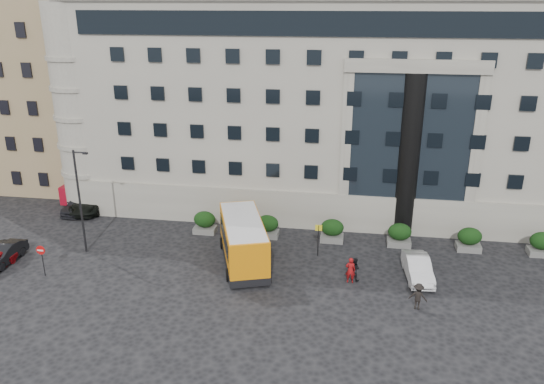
{
  "coord_description": "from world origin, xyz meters",
  "views": [
    {
      "loc": [
        7.71,
        -30.72,
        18.11
      ],
      "look_at": [
        2.07,
        4.74,
        5.0
      ],
      "focal_mm": 35.0,
      "sensor_mm": 36.0,
      "label": 1
    }
  ],
  "objects": [
    {
      "name": "parked_car_b",
      "position": [
        -17.0,
        0.31,
        0.69
      ],
      "size": [
        1.52,
        4.22,
        1.38
      ],
      "primitive_type": "imported",
      "rotation": [
        0.0,
        0.0,
        0.01
      ],
      "color": "black",
      "rests_on": "ground"
    },
    {
      "name": "white_taxi",
      "position": [
        12.52,
        2.79,
        0.74
      ],
      "size": [
        1.99,
        4.64,
        1.49
      ],
      "primitive_type": "imported",
      "rotation": [
        0.0,
        0.0,
        0.09
      ],
      "color": "silver",
      "rests_on": "ground"
    },
    {
      "name": "hedge_f",
      "position": [
        22.0,
        7.8,
        0.93
      ],
      "size": [
        1.8,
        1.26,
        1.84
      ],
      "color": "#60605D",
      "rests_on": "ground"
    },
    {
      "name": "hedge_a",
      "position": [
        -4.0,
        7.8,
        0.93
      ],
      "size": [
        1.8,
        1.26,
        1.84
      ],
      "color": "#60605D",
      "rests_on": "ground"
    },
    {
      "name": "hedge_c",
      "position": [
        6.4,
        7.8,
        0.93
      ],
      "size": [
        1.8,
        1.26,
        1.84
      ],
      "color": "#60605D",
      "rests_on": "ground"
    },
    {
      "name": "red_truck",
      "position": [
        -17.5,
        13.63,
        1.41
      ],
      "size": [
        2.45,
        5.14,
        2.76
      ],
      "rotation": [
        0.0,
        0.0,
        -0.01
      ],
      "color": "maroon",
      "rests_on": "ground"
    },
    {
      "name": "street_lamp",
      "position": [
        -11.94,
        3.0,
        4.37
      ],
      "size": [
        1.16,
        0.18,
        8.0
      ],
      "color": "#262628",
      "rests_on": "ground"
    },
    {
      "name": "minibus",
      "position": [
        0.22,
        3.16,
        1.82
      ],
      "size": [
        5.14,
        8.38,
        3.3
      ],
      "rotation": [
        0.0,
        0.0,
        0.33
      ],
      "color": "orange",
      "rests_on": "ground"
    },
    {
      "name": "civic_building",
      "position": [
        6.0,
        22.0,
        9.0
      ],
      "size": [
        44.0,
        24.0,
        18.0
      ],
      "primitive_type": "cube",
      "color": "gray",
      "rests_on": "ground"
    },
    {
      "name": "pedestrian_b",
      "position": [
        8.21,
        1.81,
        0.82
      ],
      "size": [
        0.99,
        0.92,
        1.64
      ],
      "primitive_type": "imported",
      "rotation": [
        0.0,
        0.0,
        2.68
      ],
      "color": "black",
      "rests_on": "ground"
    },
    {
      "name": "ground",
      "position": [
        0.0,
        0.0,
        0.0
      ],
      "size": [
        120.0,
        120.0,
        0.0
      ],
      "primitive_type": "plane",
      "color": "black",
      "rests_on": "ground"
    },
    {
      "name": "no_entry_sign",
      "position": [
        -13.0,
        -1.04,
        1.65
      ],
      "size": [
        0.64,
        0.16,
        2.32
      ],
      "color": "#262628",
      "rests_on": "ground"
    },
    {
      "name": "hedge_e",
      "position": [
        16.8,
        7.8,
        0.93
      ],
      "size": [
        1.8,
        1.26,
        1.84
      ],
      "color": "#60605D",
      "rests_on": "ground"
    },
    {
      "name": "entrance_column",
      "position": [
        12.0,
        10.3,
        6.5
      ],
      "size": [
        1.8,
        1.8,
        13.0
      ],
      "primitive_type": "cylinder",
      "color": "black",
      "rests_on": "ground"
    },
    {
      "name": "apartment_far",
      "position": [
        -27.0,
        38.0,
        11.0
      ],
      "size": [
        13.0,
        13.0,
        22.0
      ],
      "primitive_type": "cube",
      "color": "#7C6248",
      "rests_on": "ground"
    },
    {
      "name": "parked_car_d",
      "position": [
        -15.67,
        10.96,
        0.77
      ],
      "size": [
        3.29,
        5.83,
        1.54
      ],
      "primitive_type": "imported",
      "rotation": [
        0.0,
        0.0,
        0.14
      ],
      "color": "black",
      "rests_on": "ground"
    },
    {
      "name": "hedge_b",
      "position": [
        1.2,
        7.8,
        0.93
      ],
      "size": [
        1.8,
        1.26,
        1.84
      ],
      "color": "#60605D",
      "rests_on": "ground"
    },
    {
      "name": "pedestrian_a",
      "position": [
        7.95,
        1.41,
        0.92
      ],
      "size": [
        0.68,
        0.45,
        1.85
      ],
      "primitive_type": "imported",
      "rotation": [
        0.0,
        0.0,
        3.12
      ],
      "color": "maroon",
      "rests_on": "ground"
    },
    {
      "name": "bus_stop_sign",
      "position": [
        5.5,
        5.0,
        1.73
      ],
      "size": [
        0.5,
        0.08,
        2.52
      ],
      "color": "#262628",
      "rests_on": "ground"
    },
    {
      "name": "pedestrian_c",
      "position": [
        12.14,
        -1.2,
        0.87
      ],
      "size": [
        1.23,
        0.86,
        1.73
      ],
      "primitive_type": "imported",
      "rotation": [
        0.0,
        0.0,
        2.94
      ],
      "color": "black",
      "rests_on": "ground"
    },
    {
      "name": "parked_car_c",
      "position": [
        -16.45,
        10.6,
        0.69
      ],
      "size": [
        2.0,
        4.79,
        1.38
      ],
      "primitive_type": "imported",
      "rotation": [
        0.0,
        0.0,
        0.01
      ],
      "color": "black",
      "rests_on": "ground"
    },
    {
      "name": "hedge_d",
      "position": [
        11.6,
        7.8,
        0.93
      ],
      "size": [
        1.8,
        1.26,
        1.84
      ],
      "color": "#60605D",
      "rests_on": "ground"
    },
    {
      "name": "apartment_near",
      "position": [
        -24.0,
        20.0,
        10.0
      ],
      "size": [
        14.0,
        14.0,
        20.0
      ],
      "primitive_type": "cube",
      "color": "#927D55",
      "rests_on": "ground"
    }
  ]
}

